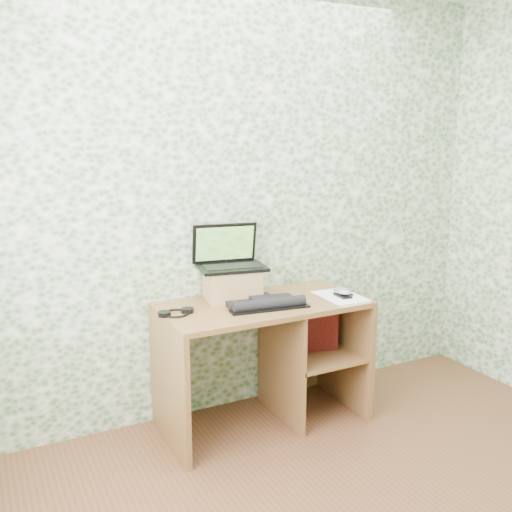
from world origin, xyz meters
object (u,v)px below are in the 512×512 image
laptop (229,258)px  notepad (340,297)px  riser (232,284)px  desk (272,342)px  keyboard (265,303)px

laptop → notepad: size_ratio=1.33×
laptop → notepad: laptop is taller
riser → notepad: riser is taller
desk → keyboard: 0.33m
riser → notepad: size_ratio=0.96×
laptop → notepad: 0.70m
laptop → keyboard: 0.36m
desk → notepad: notepad is taller
laptop → keyboard: (0.10, -0.26, -0.22)m
desk → keyboard: (-0.11, -0.10, 0.29)m
riser → laptop: (0.00, 0.04, 0.15)m
desk → laptop: (-0.21, 0.16, 0.51)m
desk → riser: bearing=151.2°
riser → notepad: bearing=-25.3°
riser → keyboard: bearing=-64.9°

